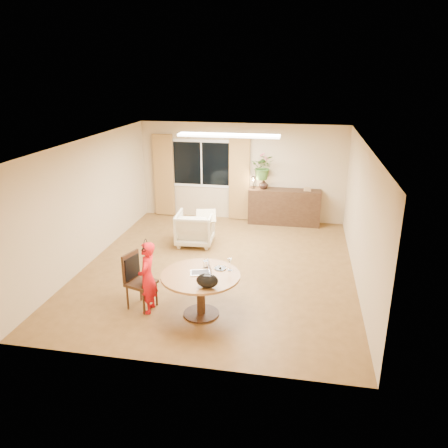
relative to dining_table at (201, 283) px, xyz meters
name	(u,v)px	position (x,y,z in m)	size (l,w,h in m)	color
floor	(218,267)	(-0.08, 1.89, -0.58)	(6.50, 6.50, 0.00)	brown
ceiling	(218,142)	(-0.08, 1.89, 2.02)	(6.50, 6.50, 0.00)	white
wall_back	(242,172)	(-0.08, 5.14, 0.72)	(5.50, 5.50, 0.00)	tan
wall_left	(90,201)	(-2.83, 1.89, 0.72)	(6.50, 6.50, 0.00)	tan
wall_right	(361,216)	(2.67, 1.89, 0.72)	(6.50, 6.50, 0.00)	tan
window	(201,164)	(-1.18, 5.12, 0.92)	(1.70, 0.03, 1.30)	white
curtain_left	(164,175)	(-2.23, 5.04, 0.56)	(0.55, 0.08, 2.25)	olive
curtain_right	(239,179)	(-0.13, 5.04, 0.56)	(0.55, 0.08, 2.25)	olive
ceiling_panel	(229,135)	(-0.08, 3.09, 1.98)	(2.20, 0.35, 0.05)	white
dining_table	(201,283)	(0.00, 0.00, 0.00)	(1.31, 1.31, 0.74)	brown
dining_chair	(141,282)	(-1.05, 0.05, -0.09)	(0.47, 0.43, 0.98)	black
child	(147,278)	(-0.90, -0.04, 0.04)	(0.30, 0.46, 1.25)	red
laptop	(200,267)	(-0.02, 0.05, 0.27)	(0.34, 0.23, 0.23)	#B7B7BC
tumbler	(206,264)	(0.02, 0.28, 0.22)	(0.08, 0.08, 0.12)	white
wine_glass	(230,264)	(0.45, 0.24, 0.27)	(0.08, 0.08, 0.22)	white
pot_lid	(220,268)	(0.28, 0.27, 0.17)	(0.20, 0.20, 0.03)	white
handbag	(207,281)	(0.21, -0.42, 0.27)	(0.35, 0.20, 0.23)	black
armchair	(195,228)	(-0.87, 3.06, -0.19)	(0.84, 0.86, 0.78)	beige
throw	(206,213)	(-0.60, 3.05, 0.21)	(0.45, 0.55, 0.03)	beige
sideboard	(284,207)	(1.11, 4.90, -0.11)	(1.88, 0.46, 0.94)	black
vase	(264,184)	(0.54, 4.90, 0.48)	(0.24, 0.24, 0.25)	black
bouquet	(263,167)	(0.52, 4.90, 0.93)	(0.59, 0.51, 0.66)	#255D23
book_stack	(307,189)	(1.68, 4.90, 0.39)	(0.19, 0.14, 0.08)	brown
desk_lamp	(253,183)	(0.28, 4.85, 0.52)	(0.14, 0.14, 0.33)	black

